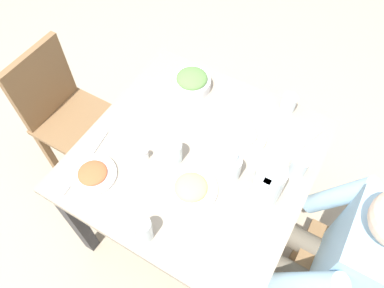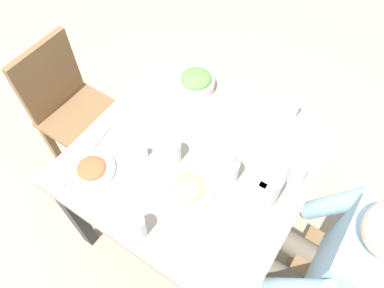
% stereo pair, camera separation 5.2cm
% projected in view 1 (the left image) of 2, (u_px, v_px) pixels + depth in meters
% --- Properties ---
extents(ground_plane, '(8.00, 8.00, 0.00)m').
position_uv_depth(ground_plane, '(195.00, 219.00, 2.24)').
color(ground_plane, tan).
extents(dining_table, '(1.00, 1.00, 0.76)m').
position_uv_depth(dining_table, '(196.00, 167.00, 1.70)').
color(dining_table, gray).
rests_on(dining_table, ground_plane).
extents(chair_near, '(0.40, 0.40, 0.90)m').
position_uv_depth(chair_near, '(363.00, 286.00, 1.53)').
color(chair_near, olive).
rests_on(chair_near, ground_plane).
extents(chair_far, '(0.40, 0.40, 0.90)m').
position_uv_depth(chair_far, '(65.00, 112.00, 2.05)').
color(chair_far, olive).
rests_on(chair_far, ground_plane).
extents(diner_near, '(0.48, 0.53, 1.19)m').
position_uv_depth(diner_near, '(326.00, 250.00, 1.46)').
color(diner_near, '#9EC6E0').
rests_on(diner_near, ground_plane).
extents(water_pitcher, '(0.16, 0.12, 0.19)m').
position_uv_depth(water_pitcher, '(268.00, 183.00, 1.42)').
color(water_pitcher, silver).
rests_on(water_pitcher, dining_table).
extents(salad_bowl, '(0.19, 0.19, 0.09)m').
position_uv_depth(salad_bowl, '(192.00, 81.00, 1.79)').
color(salad_bowl, white).
rests_on(salad_bowl, dining_table).
extents(plate_rice_curry, '(0.20, 0.20, 0.04)m').
position_uv_depth(plate_rice_curry, '(93.00, 174.00, 1.53)').
color(plate_rice_curry, white).
rests_on(plate_rice_curry, dining_table).
extents(plate_fries, '(0.22, 0.22, 0.05)m').
position_uv_depth(plate_fries, '(191.00, 188.00, 1.49)').
color(plate_fries, white).
rests_on(plate_fries, dining_table).
extents(plate_beans, '(0.21, 0.21, 0.04)m').
position_uv_depth(plate_beans, '(243.00, 135.00, 1.65)').
color(plate_beans, white).
rests_on(plate_beans, dining_table).
extents(water_glass_far_right, '(0.07, 0.07, 0.11)m').
position_uv_depth(water_glass_far_right, '(174.00, 152.00, 1.55)').
color(water_glass_far_right, silver).
rests_on(water_glass_far_right, dining_table).
extents(water_glass_near_left, '(0.07, 0.07, 0.09)m').
position_uv_depth(water_glass_near_left, '(289.00, 103.00, 1.71)').
color(water_glass_near_left, silver).
rests_on(water_glass_near_left, dining_table).
extents(water_glass_near_right, '(0.07, 0.07, 0.10)m').
position_uv_depth(water_glass_near_right, '(299.00, 166.00, 1.52)').
color(water_glass_near_right, silver).
rests_on(water_glass_near_right, dining_table).
extents(water_glass_far_left, '(0.06, 0.06, 0.11)m').
position_uv_depth(water_glass_far_left, '(144.00, 230.00, 1.35)').
color(water_glass_far_left, silver).
rests_on(water_glass_far_left, dining_table).
extents(oil_carafe, '(0.08, 0.08, 0.16)m').
position_uv_depth(oil_carafe, '(231.00, 169.00, 1.50)').
color(oil_carafe, silver).
rests_on(oil_carafe, dining_table).
extents(salt_shaker, '(0.03, 0.03, 0.05)m').
position_uv_depth(salt_shaker, '(145.00, 154.00, 1.57)').
color(salt_shaker, white).
rests_on(salt_shaker, dining_table).
extents(fork_near, '(0.17, 0.08, 0.01)m').
position_uv_depth(fork_near, '(307.00, 140.00, 1.64)').
color(fork_near, silver).
rests_on(fork_near, dining_table).
extents(knife_near, '(0.19, 0.03, 0.01)m').
position_uv_depth(knife_near, '(76.00, 176.00, 1.54)').
color(knife_near, silver).
rests_on(knife_near, dining_table).
extents(fork_far, '(0.17, 0.06, 0.01)m').
position_uv_depth(fork_far, '(246.00, 246.00, 1.37)').
color(fork_far, silver).
rests_on(fork_far, dining_table).
extents(knife_far, '(0.19, 0.04, 0.01)m').
position_uv_depth(knife_far, '(96.00, 147.00, 1.62)').
color(knife_far, silver).
rests_on(knife_far, dining_table).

